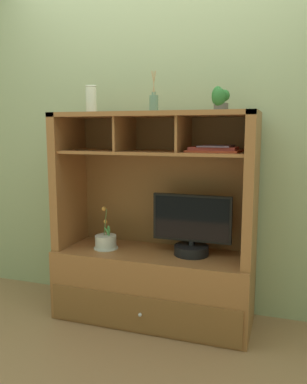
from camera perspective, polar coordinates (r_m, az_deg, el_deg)
The scene contains 9 objects.
floor_plane at distance 2.95m, azimuth 0.00°, elevation -17.66°, with size 6.00×6.00×0.02m, color #966E4B.
back_wall at distance 2.90m, azimuth 1.81°, elevation 10.72°, with size 6.00×0.02×2.80m, color #99A97E.
media_console at distance 2.78m, azimuth 0.06°, elevation -9.35°, with size 1.35×0.53×1.42m.
tv_monitor at distance 2.66m, azimuth 5.50°, elevation -5.54°, with size 0.53×0.23×0.41m.
potted_orchid at distance 2.84m, azimuth -6.87°, elevation -7.11°, with size 0.17×0.17×0.30m.
magazine_stack_left at distance 2.54m, azimuth 8.77°, elevation 6.13°, with size 0.33×0.30×0.04m.
diffuser_bottle at distance 2.65m, azimuth 0.04°, elevation 12.67°, with size 0.06×0.06×0.26m.
potted_succulent at distance 2.54m, azimuth 9.55°, elevation 12.94°, with size 0.11×0.11×0.15m.
ceramic_vase at distance 2.79m, azimuth -8.96°, elevation 13.03°, with size 0.08×0.08×0.18m.
Camera 1 is at (0.85, -2.50, 1.31)m, focal length 37.14 mm.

